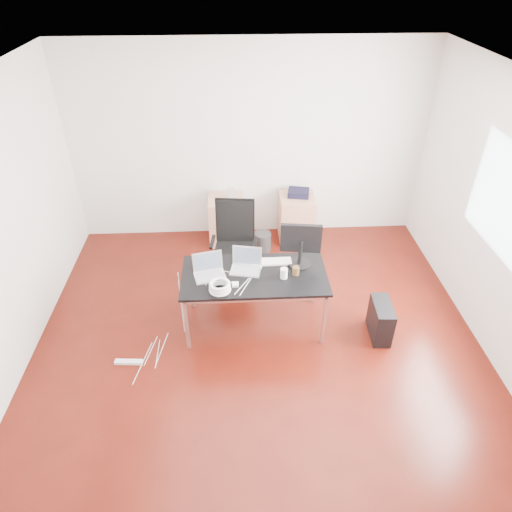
{
  "coord_description": "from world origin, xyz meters",
  "views": [
    {
      "loc": [
        -0.22,
        -3.62,
        3.76
      ],
      "look_at": [
        0.0,
        0.55,
        0.85
      ],
      "focal_mm": 32.0,
      "sensor_mm": 36.0,
      "label": 1
    }
  ],
  "objects_px": {
    "office_chair": "(234,240)",
    "filing_cabinet_left": "(226,220)",
    "desk": "(254,278)",
    "filing_cabinet_right": "(296,218)",
    "pc_tower": "(380,320)"
  },
  "relations": [
    {
      "from": "office_chair",
      "to": "filing_cabinet_left",
      "type": "relative_size",
      "value": 1.54
    },
    {
      "from": "desk",
      "to": "filing_cabinet_left",
      "type": "height_order",
      "value": "desk"
    },
    {
      "from": "desk",
      "to": "filing_cabinet_right",
      "type": "bearing_deg",
      "value": 68.97
    },
    {
      "from": "filing_cabinet_left",
      "to": "pc_tower",
      "type": "relative_size",
      "value": 1.56
    },
    {
      "from": "desk",
      "to": "office_chair",
      "type": "distance_m",
      "value": 0.94
    },
    {
      "from": "office_chair",
      "to": "filing_cabinet_left",
      "type": "bearing_deg",
      "value": 102.79
    },
    {
      "from": "filing_cabinet_right",
      "to": "pc_tower",
      "type": "bearing_deg",
      "value": -71.68
    },
    {
      "from": "filing_cabinet_right",
      "to": "office_chair",
      "type": "bearing_deg",
      "value": -134.32
    },
    {
      "from": "desk",
      "to": "pc_tower",
      "type": "relative_size",
      "value": 3.56
    },
    {
      "from": "desk",
      "to": "office_chair",
      "type": "height_order",
      "value": "office_chair"
    },
    {
      "from": "desk",
      "to": "pc_tower",
      "type": "height_order",
      "value": "desk"
    },
    {
      "from": "desk",
      "to": "filing_cabinet_left",
      "type": "xyz_separation_m",
      "value": [
        -0.32,
        1.86,
        -0.33
      ]
    },
    {
      "from": "pc_tower",
      "to": "filing_cabinet_right",
      "type": "bearing_deg",
      "value": 111.64
    },
    {
      "from": "filing_cabinet_right",
      "to": "pc_tower",
      "type": "distance_m",
      "value": 2.24
    },
    {
      "from": "office_chair",
      "to": "filing_cabinet_right",
      "type": "xyz_separation_m",
      "value": [
        0.93,
        0.95,
        -0.26
      ]
    }
  ]
}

